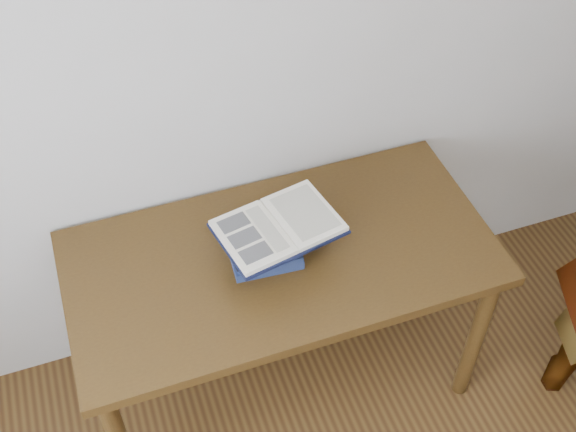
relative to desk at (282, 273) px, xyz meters
name	(u,v)px	position (x,y,z in m)	size (l,w,h in m)	color
desk	(282,273)	(0.00, 0.00, 0.00)	(1.40, 0.70, 0.75)	#422C10
book_stack	(265,247)	(-0.05, 0.00, 0.15)	(0.24, 0.19, 0.12)	#171B47
open_book	(279,227)	(-0.01, 0.00, 0.23)	(0.42, 0.33, 0.03)	black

